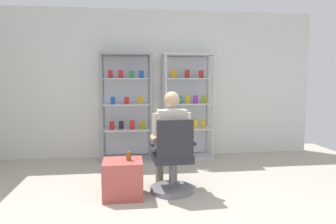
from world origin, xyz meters
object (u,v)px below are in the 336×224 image
object	(u,v)px
display_cabinet_left	(127,106)
seated_shopkeeper	(170,136)
tea_glass	(129,156)
display_cabinet_right	(187,105)
office_chair	(173,163)
storage_crate	(123,179)

from	to	relation	value
display_cabinet_left	seated_shopkeeper	size ratio (longest dim) A/B	1.47
seated_shopkeeper	tea_glass	size ratio (longest dim) A/B	11.98
display_cabinet_right	tea_glass	bearing A→B (deg)	-120.03
display_cabinet_left	display_cabinet_right	xyz separation A→B (m)	(1.10, -0.00, -0.00)
seated_shopkeeper	display_cabinet_left	bearing A→B (deg)	108.88
office_chair	tea_glass	size ratio (longest dim) A/B	8.92
storage_crate	tea_glass	xyz separation A→B (m)	(0.08, -0.00, 0.28)
display_cabinet_left	storage_crate	size ratio (longest dim) A/B	3.97
display_cabinet_right	office_chair	xyz separation A→B (m)	(-0.53, -1.81, -0.57)
office_chair	tea_glass	bearing A→B (deg)	-174.91
display_cabinet_left	storage_crate	distance (m)	2.00
office_chair	tea_glass	world-z (taller)	office_chair
display_cabinet_right	tea_glass	world-z (taller)	display_cabinet_right
office_chair	seated_shopkeeper	size ratio (longest dim) A/B	0.74
display_cabinet_right	office_chair	world-z (taller)	display_cabinet_right
tea_glass	display_cabinet_right	bearing A→B (deg)	59.97
office_chair	seated_shopkeeper	xyz separation A→B (m)	(-0.01, 0.16, 0.32)
display_cabinet_right	storage_crate	size ratio (longest dim) A/B	3.97
office_chair	seated_shopkeeper	bearing A→B (deg)	92.65
display_cabinet_right	display_cabinet_left	bearing A→B (deg)	179.99
seated_shopkeeper	tea_glass	world-z (taller)	seated_shopkeeper
display_cabinet_right	storage_crate	world-z (taller)	display_cabinet_right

